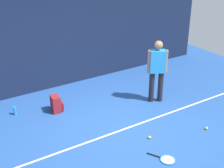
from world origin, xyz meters
name	(u,v)px	position (x,y,z in m)	size (l,w,h in m)	color
ground_plane	(121,129)	(0.00, 0.00, 0.00)	(12.00, 12.00, 0.00)	#234C93
back_fence	(63,41)	(0.00, 3.00, 1.36)	(10.00, 0.10, 2.71)	#141E38
court_line	(122,130)	(0.00, -0.05, 0.00)	(9.00, 0.05, 0.00)	white
tennis_player	(157,68)	(1.57, 0.67, 0.97)	(0.47, 0.39, 1.70)	black
tennis_racket	(166,159)	(0.13, -1.43, 0.01)	(0.45, 0.62, 0.03)	black
backpack	(56,104)	(-0.93, 1.58, 0.21)	(0.31, 0.32, 0.44)	maroon
tennis_ball_near_player	(150,137)	(0.31, -0.66, 0.03)	(0.07, 0.07, 0.07)	#CCE033
tennis_ball_by_fence	(207,128)	(1.66, -1.08, 0.03)	(0.07, 0.07, 0.07)	#CCE033
water_bottle	(15,111)	(-1.88, 1.98, 0.11)	(0.07, 0.07, 0.22)	#268CD8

